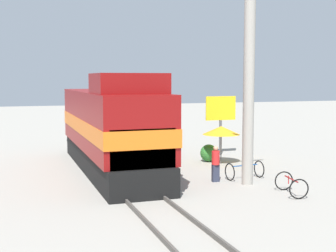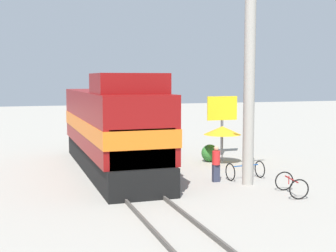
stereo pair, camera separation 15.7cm
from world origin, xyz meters
name	(u,v)px [view 1 (the left image)]	position (x,y,z in m)	size (l,w,h in m)	color
ground_plane	(124,182)	(0.00, 0.00, 0.00)	(120.00, 120.00, 0.00)	gray
rail_near	(108,182)	(-0.72, 0.00, 0.07)	(0.08, 28.91, 0.15)	#4C4742
rail_far	(140,180)	(0.72, 0.00, 0.07)	(0.08, 28.91, 0.15)	#4C4742
locomotive	(111,129)	(0.00, 2.50, 2.06)	(2.97, 12.32, 4.65)	black
utility_pole	(249,69)	(4.85, -2.00, 4.83)	(1.80, 0.47, 9.58)	#9E998E
vendor_umbrella	(221,130)	(5.86, 2.73, 1.76)	(1.94, 1.94, 1.98)	#4C4C4C
billboard_sign	(221,112)	(7.06, 5.36, 2.52)	(1.86, 0.12, 3.43)	#595959
shrub_cluster	(209,153)	(5.51, 3.51, 0.46)	(0.93, 0.93, 0.93)	#2D722D
person_bystander	(216,163)	(3.78, -1.13, 0.84)	(0.34, 0.34, 1.57)	#2D3347
bicycle	(245,170)	(5.24, -1.05, 0.39)	(1.68, 0.94, 0.77)	black
bicycle_spare	(291,184)	(5.59, -4.13, 0.39)	(1.01, 1.58, 0.77)	black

